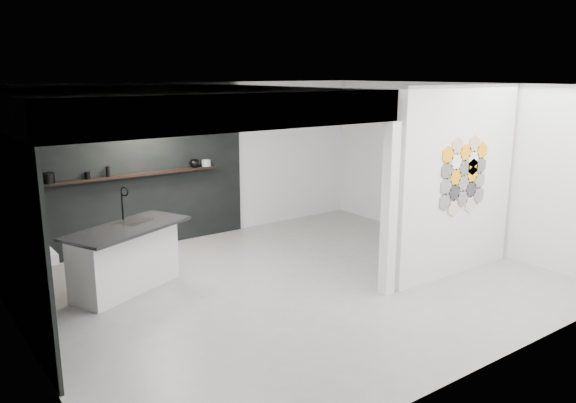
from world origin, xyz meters
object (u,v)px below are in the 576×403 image
at_px(glass_bowl, 206,163).
at_px(glass_vase, 206,163).
at_px(partition_panel, 457,182).
at_px(stockpot, 48,178).
at_px(wall_basin, 35,256).
at_px(kettle, 194,163).
at_px(utensil_cup, 87,175).
at_px(bottle_dark, 108,172).
at_px(kitchen_island, 125,257).

relative_size(glass_bowl, glass_vase, 1.34).
distance_m(partition_panel, stockpot, 6.14).
bearing_deg(wall_basin, kettle, 33.18).
height_order(stockpot, utensil_cup, stockpot).
relative_size(partition_panel, kettle, 15.59).
distance_m(kettle, bottle_dark, 1.55).
distance_m(kitchen_island, glass_vase, 2.87).
height_order(wall_basin, utensil_cup, utensil_cup).
bearing_deg(stockpot, bottle_dark, 0.00).
xyz_separation_m(wall_basin, utensil_cup, (1.28, 2.07, 0.53)).
bearing_deg(partition_panel, glass_bowl, 118.23).
bearing_deg(kitchen_island, utensil_cup, 64.15).
relative_size(wall_basin, stockpot, 3.02).
relative_size(glass_bowl, bottle_dark, 0.96).
bearing_deg(bottle_dark, kettle, 0.00).
relative_size(wall_basin, glass_bowl, 3.76).
distance_m(stockpot, glass_bowl, 2.70).
relative_size(kettle, glass_vase, 1.50).
distance_m(glass_bowl, bottle_dark, 1.78).
bearing_deg(partition_panel, kettle, 120.83).
relative_size(stockpot, glass_vase, 1.66).
xyz_separation_m(kitchen_island, glass_vase, (2.16, 1.65, 0.90)).
xyz_separation_m(stockpot, glass_bowl, (2.70, 0.00, -0.02)).
distance_m(partition_panel, glass_vase, 4.39).
height_order(kitchen_island, utensil_cup, utensil_cup).
relative_size(partition_panel, stockpot, 14.11).
height_order(partition_panel, wall_basin, partition_panel).
bearing_deg(bottle_dark, glass_bowl, 0.00).
bearing_deg(stockpot, wall_basin, -108.57).
xyz_separation_m(partition_panel, glass_bowl, (-2.08, 3.87, -0.02)).
distance_m(glass_bowl, utensil_cup, 2.11).
bearing_deg(wall_basin, kitchen_island, 18.58).
bearing_deg(glass_vase, glass_bowl, 0.00).
bearing_deg(glass_vase, utensil_cup, 180.00).
distance_m(wall_basin, bottle_dark, 2.67).
relative_size(kitchen_island, stockpot, 9.63).
bearing_deg(wall_basin, glass_vase, 31.35).
bearing_deg(glass_bowl, kitchen_island, -142.61).
xyz_separation_m(kettle, utensil_cup, (-1.88, 0.00, -0.02)).
relative_size(kettle, bottle_dark, 1.08).
distance_m(kitchen_island, bottle_dark, 1.93).
height_order(kitchen_island, stockpot, stockpot).
bearing_deg(kitchen_island, glass_vase, 13.30).
height_order(wall_basin, stockpot, stockpot).
xyz_separation_m(bottle_dark, utensil_cup, (-0.33, 0.00, -0.03)).
height_order(glass_bowl, utensil_cup, glass_bowl).
relative_size(partition_panel, kitchen_island, 1.47).
distance_m(kitchen_island, kettle, 2.70).
distance_m(kitchen_island, utensil_cup, 1.88).
xyz_separation_m(wall_basin, bottle_dark, (1.61, 2.07, 0.55)).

